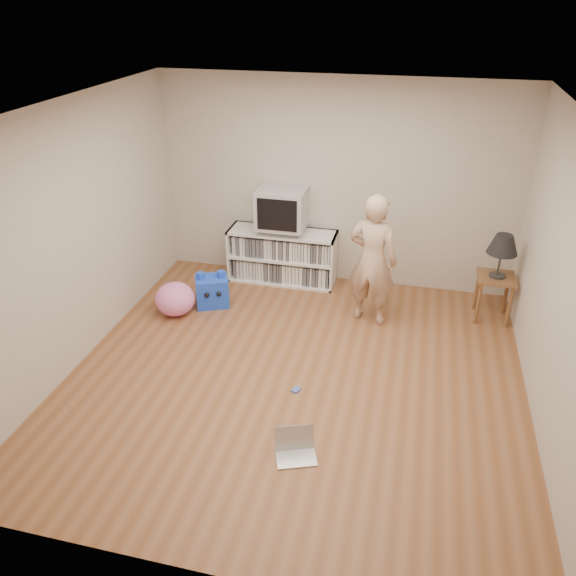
{
  "coord_description": "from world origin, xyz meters",
  "views": [
    {
      "loc": [
        1.0,
        -4.46,
        3.49
      ],
      "look_at": [
        -0.17,
        0.4,
        0.78
      ],
      "focal_mm": 35.0,
      "sensor_mm": 36.0,
      "label": 1
    }
  ],
  "objects_px": {
    "media_unit": "(283,256)",
    "table_lamp": "(503,245)",
    "laptop": "(295,448)",
    "plush_blue": "(212,291)",
    "person": "(372,260)",
    "side_table": "(495,287)",
    "crt_tv": "(282,208)",
    "dvd_deck": "(282,229)",
    "plush_pink": "(175,299)"
  },
  "relations": [
    {
      "from": "media_unit",
      "to": "laptop",
      "type": "bearing_deg",
      "value": -74.14
    },
    {
      "from": "media_unit",
      "to": "table_lamp",
      "type": "xyz_separation_m",
      "value": [
        2.63,
        -0.39,
        0.59
      ]
    },
    {
      "from": "side_table",
      "to": "laptop",
      "type": "bearing_deg",
      "value": -123.15
    },
    {
      "from": "media_unit",
      "to": "dvd_deck",
      "type": "xyz_separation_m",
      "value": [
        0.0,
        -0.02,
        0.39
      ]
    },
    {
      "from": "table_lamp",
      "to": "plush_blue",
      "type": "xyz_separation_m",
      "value": [
        -3.3,
        -0.47,
        -0.75
      ]
    },
    {
      "from": "side_table",
      "to": "plush_blue",
      "type": "bearing_deg",
      "value": -171.86
    },
    {
      "from": "dvd_deck",
      "to": "side_table",
      "type": "relative_size",
      "value": 0.82
    },
    {
      "from": "side_table",
      "to": "table_lamp",
      "type": "distance_m",
      "value": 0.53
    },
    {
      "from": "media_unit",
      "to": "dvd_deck",
      "type": "relative_size",
      "value": 3.11
    },
    {
      "from": "media_unit",
      "to": "side_table",
      "type": "bearing_deg",
      "value": -8.36
    },
    {
      "from": "person",
      "to": "plush_blue",
      "type": "height_order",
      "value": "person"
    },
    {
      "from": "plush_blue",
      "to": "dvd_deck",
      "type": "bearing_deg",
      "value": 27.11
    },
    {
      "from": "side_table",
      "to": "plush_pink",
      "type": "bearing_deg",
      "value": -167.92
    },
    {
      "from": "dvd_deck",
      "to": "table_lamp",
      "type": "distance_m",
      "value": 2.66
    },
    {
      "from": "table_lamp",
      "to": "side_table",
      "type": "bearing_deg",
      "value": 0.0
    },
    {
      "from": "laptop",
      "to": "plush_blue",
      "type": "relative_size",
      "value": 0.85
    },
    {
      "from": "side_table",
      "to": "dvd_deck",
      "type": "bearing_deg",
      "value": 171.98
    },
    {
      "from": "side_table",
      "to": "plush_pink",
      "type": "xyz_separation_m",
      "value": [
        -3.65,
        -0.78,
        -0.22
      ]
    },
    {
      "from": "person",
      "to": "side_table",
      "type": "bearing_deg",
      "value": -151.35
    },
    {
      "from": "dvd_deck",
      "to": "plush_pink",
      "type": "relative_size",
      "value": 0.96
    },
    {
      "from": "dvd_deck",
      "to": "plush_blue",
      "type": "distance_m",
      "value": 1.21
    },
    {
      "from": "media_unit",
      "to": "side_table",
      "type": "height_order",
      "value": "media_unit"
    },
    {
      "from": "side_table",
      "to": "table_lamp",
      "type": "xyz_separation_m",
      "value": [
        0.0,
        0.0,
        0.53
      ]
    },
    {
      "from": "crt_tv",
      "to": "table_lamp",
      "type": "distance_m",
      "value": 2.65
    },
    {
      "from": "media_unit",
      "to": "dvd_deck",
      "type": "bearing_deg",
      "value": -90.0
    },
    {
      "from": "person",
      "to": "plush_pink",
      "type": "bearing_deg",
      "value": 23.78
    },
    {
      "from": "dvd_deck",
      "to": "side_table",
      "type": "xyz_separation_m",
      "value": [
        2.63,
        -0.37,
        -0.32
      ]
    },
    {
      "from": "laptop",
      "to": "plush_pink",
      "type": "xyz_separation_m",
      "value": [
        -1.9,
        1.9,
        0.14
      ]
    },
    {
      "from": "media_unit",
      "to": "dvd_deck",
      "type": "height_order",
      "value": "dvd_deck"
    },
    {
      "from": "side_table",
      "to": "plush_blue",
      "type": "relative_size",
      "value": 1.15
    },
    {
      "from": "dvd_deck",
      "to": "person",
      "type": "bearing_deg",
      "value": -31.27
    },
    {
      "from": "dvd_deck",
      "to": "table_lamp",
      "type": "xyz_separation_m",
      "value": [
        2.63,
        -0.37,
        0.21
      ]
    },
    {
      "from": "media_unit",
      "to": "plush_pink",
      "type": "relative_size",
      "value": 2.99
    },
    {
      "from": "media_unit",
      "to": "plush_pink",
      "type": "bearing_deg",
      "value": -131.38
    },
    {
      "from": "side_table",
      "to": "person",
      "type": "distance_m",
      "value": 1.49
    },
    {
      "from": "side_table",
      "to": "laptop",
      "type": "relative_size",
      "value": 1.35
    },
    {
      "from": "plush_blue",
      "to": "plush_pink",
      "type": "relative_size",
      "value": 1.03
    },
    {
      "from": "side_table",
      "to": "table_lamp",
      "type": "bearing_deg",
      "value": 0.0
    },
    {
      "from": "crt_tv",
      "to": "laptop",
      "type": "bearing_deg",
      "value": -74.04
    },
    {
      "from": "person",
      "to": "laptop",
      "type": "distance_m",
      "value": 2.44
    },
    {
      "from": "media_unit",
      "to": "crt_tv",
      "type": "xyz_separation_m",
      "value": [
        0.0,
        -0.02,
        0.67
      ]
    },
    {
      "from": "dvd_deck",
      "to": "crt_tv",
      "type": "bearing_deg",
      "value": -90.0
    },
    {
      "from": "laptop",
      "to": "media_unit",
      "type": "bearing_deg",
      "value": 85.2
    },
    {
      "from": "crt_tv",
      "to": "side_table",
      "type": "height_order",
      "value": "crt_tv"
    },
    {
      "from": "media_unit",
      "to": "side_table",
      "type": "relative_size",
      "value": 2.55
    },
    {
      "from": "media_unit",
      "to": "crt_tv",
      "type": "relative_size",
      "value": 2.33
    },
    {
      "from": "dvd_deck",
      "to": "laptop",
      "type": "bearing_deg",
      "value": -74.06
    },
    {
      "from": "person",
      "to": "media_unit",
      "type": "bearing_deg",
      "value": -18.22
    },
    {
      "from": "side_table",
      "to": "crt_tv",
      "type": "bearing_deg",
      "value": 172.05
    },
    {
      "from": "crt_tv",
      "to": "person",
      "type": "distance_m",
      "value": 1.46
    }
  ]
}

